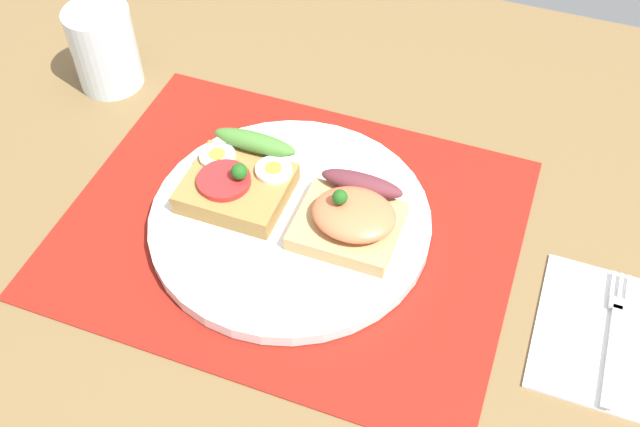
{
  "coord_description": "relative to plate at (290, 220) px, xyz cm",
  "views": [
    {
      "loc": [
        18.3,
        -41.33,
        54.16
      ],
      "look_at": [
        3.0,
        0.0,
        3.16
      ],
      "focal_mm": 41.43,
      "sensor_mm": 36.0,
      "label": 1
    }
  ],
  "objects": [
    {
      "name": "placemat",
      "position": [
        0.0,
        0.0,
        -0.83
      ],
      "size": [
        42.29,
        33.63,
        0.3
      ],
      "primitive_type": "cube",
      "color": "maroon",
      "rests_on": "ground_plane"
    },
    {
      "name": "sandwich_egg_tomato",
      "position": [
        -5.72,
        1.35,
        2.2
      ],
      "size": [
        9.68,
        9.87,
        4.28
      ],
      "color": "olive",
      "rests_on": "plate"
    },
    {
      "name": "plate",
      "position": [
        0.0,
        0.0,
        0.0
      ],
      "size": [
        26.57,
        26.57,
        1.36
      ],
      "primitive_type": "cylinder",
      "color": "white",
      "rests_on": "placemat"
    },
    {
      "name": "ground_plane",
      "position": [
        0.0,
        0.0,
        -2.58
      ],
      "size": [
        120.0,
        90.0,
        3.2
      ],
      "primitive_type": "cube",
      "color": "brown"
    },
    {
      "name": "sandwich_salmon",
      "position": [
        5.89,
        0.07,
        2.49
      ],
      "size": [
        9.33,
        9.53,
        5.16
      ],
      "color": "tan",
      "rests_on": "plate"
    },
    {
      "name": "napkin",
      "position": [
        30.77,
        -2.06,
        -0.68
      ],
      "size": [
        14.07,
        14.21,
        0.6
      ],
      "primitive_type": "cube",
      "color": "white",
      "rests_on": "ground_plane"
    },
    {
      "name": "drinking_glass",
      "position": [
        -27.21,
        13.12,
        3.69
      ],
      "size": [
        7.16,
        7.16,
        9.34
      ],
      "primitive_type": "cylinder",
      "color": "silver",
      "rests_on": "ground_plane"
    },
    {
      "name": "fork",
      "position": [
        30.08,
        -1.8,
        -0.22
      ],
      "size": [
        1.62,
        13.8,
        0.32
      ],
      "color": "#B7B7BC",
      "rests_on": "napkin"
    }
  ]
}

